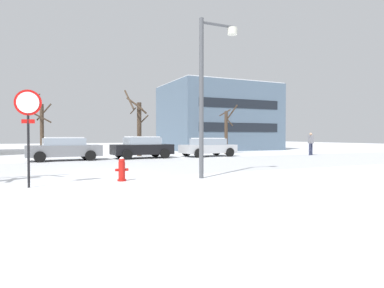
% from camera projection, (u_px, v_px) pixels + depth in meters
% --- Properties ---
extents(ground_plane, '(120.00, 120.00, 0.00)m').
position_uv_depth(ground_plane, '(94.00, 176.00, 12.62)').
color(ground_plane, white).
extents(road_surface, '(80.00, 8.91, 0.00)m').
position_uv_depth(road_surface, '(82.00, 168.00, 15.75)').
color(road_surface, silver).
rests_on(road_surface, ground).
extents(stop_sign, '(0.75, 0.15, 2.88)m').
position_uv_depth(stop_sign, '(28.00, 119.00, 9.81)').
color(stop_sign, black).
rests_on(stop_sign, ground).
extents(fire_hydrant, '(0.44, 0.30, 0.82)m').
position_uv_depth(fire_hydrant, '(122.00, 169.00, 11.25)').
color(fire_hydrant, red).
rests_on(fire_hydrant, ground).
extents(street_lamp, '(1.55, 0.36, 5.72)m').
position_uv_depth(street_lamp, '(208.00, 82.00, 12.05)').
color(street_lamp, '#4C4F54').
rests_on(street_lamp, ground).
extents(parked_car_gray, '(4.43, 2.14, 1.44)m').
position_uv_depth(parked_car_gray, '(64.00, 149.00, 20.55)').
color(parked_car_gray, slate).
rests_on(parked_car_gray, ground).
extents(parked_car_black, '(4.11, 2.16, 1.49)m').
position_uv_depth(parked_car_black, '(142.00, 147.00, 22.74)').
color(parked_car_black, black).
rests_on(parked_car_black, ground).
extents(parked_car_silver, '(4.10, 2.26, 1.37)m').
position_uv_depth(parked_car_silver, '(208.00, 147.00, 24.73)').
color(parked_car_silver, silver).
rests_on(parked_car_silver, ground).
extents(pedestrian_crossing, '(0.46, 0.44, 1.77)m').
position_uv_depth(pedestrian_crossing, '(311.00, 142.00, 26.32)').
color(pedestrian_crossing, '#2D334C').
rests_on(pedestrian_crossing, ground).
extents(tree_far_left, '(1.16, 1.40, 4.16)m').
position_uv_depth(tree_far_left, '(227.00, 130.00, 28.47)').
color(tree_far_left, '#423326').
rests_on(tree_far_left, ground).
extents(tree_far_mid, '(1.73, 1.73, 5.00)m').
position_uv_depth(tree_far_mid, '(138.00, 125.00, 25.16)').
color(tree_far_mid, '#423326').
rests_on(tree_far_mid, ground).
extents(tree_far_right, '(1.86, 2.21, 4.62)m').
position_uv_depth(tree_far_right, '(41.00, 126.00, 23.53)').
color(tree_far_right, '#423326').
rests_on(tree_far_right, ground).
extents(building_far_right, '(11.52, 9.10, 7.21)m').
position_uv_depth(building_far_right, '(218.00, 117.00, 37.48)').
color(building_far_right, slate).
rests_on(building_far_right, ground).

